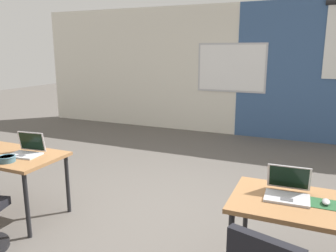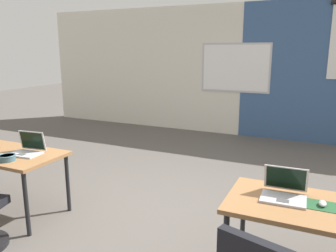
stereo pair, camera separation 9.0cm
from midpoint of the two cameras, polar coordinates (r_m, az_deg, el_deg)
ground_plane at (r=3.93m, az=-2.23°, el=-15.11°), size 24.00×24.00×0.00m
back_wall_assembly at (r=7.48m, az=12.29°, el=9.19°), size 10.00×0.27×2.80m
laptop_near_right_inner at (r=2.80m, az=18.72°, el=-10.31°), size 0.34×0.31×0.23m
mousepad_near_right_inner at (r=2.79m, az=24.31°, el=-11.98°), size 0.22×0.19×0.00m
mouse_near_right_inner at (r=2.78m, az=24.34°, el=-11.62°), size 0.06×0.10×0.03m
laptop_near_left_inner at (r=4.00m, az=-23.39°, el=-3.76°), size 0.36×0.31×0.24m
snack_bowl at (r=3.84m, az=-26.29°, el=-4.96°), size 0.18×0.18×0.06m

